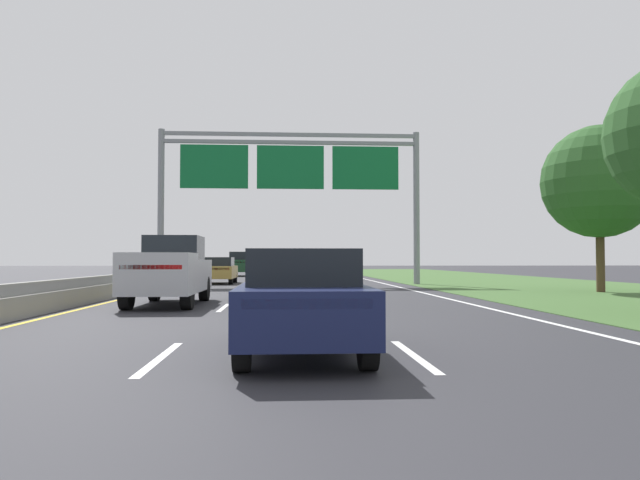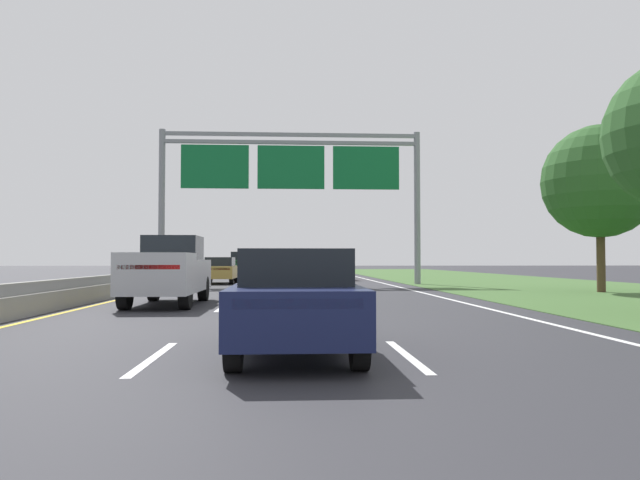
{
  "view_description": "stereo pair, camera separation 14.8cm",
  "coord_description": "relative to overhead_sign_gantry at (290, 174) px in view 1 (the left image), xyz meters",
  "views": [
    {
      "loc": [
        -0.07,
        1.82,
        1.42
      ],
      "look_at": [
        1.61,
        29.24,
        2.34
      ],
      "focal_mm": 33.17,
      "sensor_mm": 36.0,
      "label": 1
    },
    {
      "loc": [
        0.07,
        1.81,
        1.42
      ],
      "look_at": [
        1.61,
        29.24,
        2.34
      ],
      "focal_mm": 33.17,
      "sensor_mm": 36.0,
      "label": 2
    }
  ],
  "objects": [
    {
      "name": "pickup_truck_silver",
      "position": [
        -3.96,
        -14.92,
        -5.25
      ],
      "size": [
        2.01,
        5.4,
        2.2
      ],
      "rotation": [
        0.0,
        0.0,
        1.57
      ],
      "color": "#B2B5BA",
      "rests_on": "ground"
    },
    {
      "name": "car_grey_centre_lane_sedan",
      "position": [
        -0.41,
        -14.01,
        -5.51
      ],
      "size": [
        1.86,
        4.42,
        1.57
      ],
      "rotation": [
        0.0,
        0.0,
        1.56
      ],
      "color": "slate",
      "rests_on": "ground"
    },
    {
      "name": "car_red_right_lane_sedan",
      "position": [
        3.36,
        7.83,
        -5.51
      ],
      "size": [
        1.9,
        4.43,
        1.57
      ],
      "rotation": [
        0.0,
        0.0,
        1.59
      ],
      "color": "maroon",
      "rests_on": "ground"
    },
    {
      "name": "lane_striping",
      "position": [
        -0.3,
        -1.1,
        -6.32
      ],
      "size": [
        11.96,
        106.0,
        0.01
      ],
      "color": "white",
      "rests_on": "ground"
    },
    {
      "name": "car_darkgreen_left_lane_suv",
      "position": [
        -4.18,
        18.42,
        -5.23
      ],
      "size": [
        1.95,
        4.72,
        2.11
      ],
      "rotation": [
        0.0,
        0.0,
        1.56
      ],
      "color": "#193D23",
      "rests_on": "ground"
    },
    {
      "name": "car_navy_centre_lane_sedan",
      "position": [
        -0.1,
        -24.8,
        -5.51
      ],
      "size": [
        1.83,
        4.4,
        1.57
      ],
      "rotation": [
        0.0,
        0.0,
        1.57
      ],
      "color": "#161E47",
      "rests_on": "ground"
    },
    {
      "name": "car_gold_left_lane_sedan",
      "position": [
        -4.2,
        1.81,
        -5.51
      ],
      "size": [
        1.82,
        4.4,
        1.57
      ],
      "rotation": [
        0.0,
        0.0,
        1.57
      ],
      "color": "#A38438",
      "rests_on": "ground"
    },
    {
      "name": "roadside_tree_mid",
      "position": [
        13.42,
        -8.87,
        -1.49
      ],
      "size": [
        4.94,
        4.94,
        7.31
      ],
      "color": "#4C3823",
      "rests_on": "ground"
    },
    {
      "name": "overhead_sign_gantry",
      "position": [
        0.0,
        0.0,
        0.0
      ],
      "size": [
        15.06,
        0.42,
        8.87
      ],
      "color": "gray",
      "rests_on": "ground"
    },
    {
      "name": "ground_plane",
      "position": [
        -0.3,
        -0.65,
        -6.33
      ],
      "size": [
        220.0,
        220.0,
        0.0
      ],
      "primitive_type": "plane",
      "color": "#2B2B30"
    },
    {
      "name": "grass_verge_right",
      "position": [
        13.65,
        -0.65,
        -6.32
      ],
      "size": [
        14.0,
        110.0,
        0.02
      ],
      "primitive_type": "cube",
      "color": "#3D602D",
      "rests_on": "ground"
    },
    {
      "name": "median_barrier_concrete",
      "position": [
        -6.9,
        -0.65,
        -5.97
      ],
      "size": [
        0.6,
        110.0,
        0.85
      ],
      "color": "gray",
      "rests_on": "ground"
    }
  ]
}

